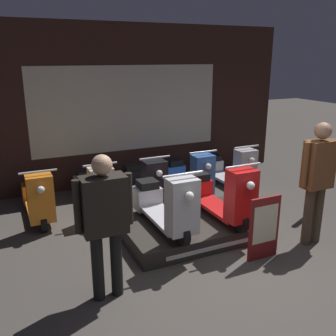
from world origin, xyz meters
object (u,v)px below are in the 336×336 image
object	(u,v)px
price_sign_board	(264,228)
scooter_backrow_4	(230,170)
scooter_backrow_0	(38,198)
scooter_backrow_2	(144,182)
person_left_browsing	(105,216)
street_bollard	(310,192)
scooter_display_left	(166,205)
scooter_backrow_3	(189,176)
person_right_browsing	(318,174)
scooter_display_right	(220,195)
scooter_backrow_1	(94,190)

from	to	relation	value
price_sign_board	scooter_backrow_4	bearing A→B (deg)	65.01
scooter_backrow_0	scooter_backrow_4	xyz separation A→B (m)	(3.71, 0.00, 0.00)
scooter_backrow_2	scooter_backrow_4	bearing A→B (deg)	0.00
person_left_browsing	street_bollard	bearing A→B (deg)	10.67
scooter_backrow_4	street_bollard	world-z (taller)	scooter_backrow_4
scooter_backrow_0	scooter_backrow_2	bearing A→B (deg)	0.00
scooter_display_left	scooter_backrow_2	distance (m)	1.72
price_sign_board	street_bollard	bearing A→B (deg)	25.88
scooter_display_left	scooter_backrow_2	bearing A→B (deg)	78.65
scooter_backrow_3	person_right_browsing	bearing A→B (deg)	-75.61
scooter_backrow_4	street_bollard	size ratio (longest dim) A/B	1.81
scooter_backrow_2	scooter_display_left	bearing A→B (deg)	-101.35
scooter_backrow_4	price_sign_board	world-z (taller)	scooter_backrow_4
scooter_backrow_4	person_right_browsing	world-z (taller)	person_right_browsing
scooter_backrow_2	street_bollard	distance (m)	2.85
scooter_backrow_4	person_left_browsing	xyz separation A→B (m)	(-3.27, -2.50, 0.61)
person_right_browsing	scooter_backrow_3	bearing A→B (deg)	104.39
scooter_backrow_3	person_left_browsing	bearing A→B (deg)	-133.16
scooter_display_right	scooter_backrow_0	world-z (taller)	scooter_display_right
scooter_display_left	price_sign_board	xyz separation A→B (m)	(1.00, -0.89, -0.16)
scooter_display_left	scooter_backrow_4	xyz separation A→B (m)	(2.19, 1.67, -0.24)
scooter_display_left	person_left_browsing	bearing A→B (deg)	-142.48
scooter_display_right	price_sign_board	world-z (taller)	scooter_display_right
scooter_display_right	person_right_browsing	xyz separation A→B (m)	(1.01, -0.83, 0.42)
scooter_display_left	scooter_backrow_2	size ratio (longest dim) A/B	1.00
scooter_backrow_0	street_bollard	world-z (taller)	scooter_backrow_0
scooter_display_left	price_sign_board	size ratio (longest dim) A/B	1.85
scooter_backrow_4	price_sign_board	distance (m)	2.83
scooter_backrow_2	scooter_backrow_3	size ratio (longest dim) A/B	1.00
scooter_backrow_1	price_sign_board	distance (m)	3.02
scooter_backrow_1	street_bollard	size ratio (longest dim) A/B	1.81
scooter_display_left	scooter_backrow_3	size ratio (longest dim) A/B	1.00
scooter_backrow_0	scooter_backrow_3	distance (m)	2.79
scooter_backrow_3	person_right_browsing	xyz separation A→B (m)	(0.64, -2.50, 0.66)
scooter_backrow_4	person_left_browsing	size ratio (longest dim) A/B	0.98
scooter_backrow_2	price_sign_board	distance (m)	2.65
scooter_display_left	price_sign_board	world-z (taller)	scooter_display_left
scooter_backrow_0	scooter_backrow_3	bearing A→B (deg)	0.00
person_left_browsing	scooter_backrow_0	bearing A→B (deg)	100.05
scooter_backrow_1	scooter_backrow_4	bearing A→B (deg)	0.00
scooter_backrow_2	scooter_backrow_4	size ratio (longest dim) A/B	1.00
street_bollard	scooter_backrow_2	bearing A→B (deg)	140.32
scooter_display_left	scooter_backrow_3	xyz separation A→B (m)	(1.26, 1.67, -0.24)
scooter_backrow_1	scooter_display_right	bearing A→B (deg)	-48.32
scooter_backrow_4	street_bollard	distance (m)	1.85
scooter_backrow_3	scooter_backrow_4	bearing A→B (deg)	0.00
person_right_browsing	scooter_backrow_1	bearing A→B (deg)	135.00
scooter_backrow_3	scooter_backrow_2	bearing A→B (deg)	180.00
scooter_backrow_3	street_bollard	bearing A→B (deg)	-55.21
scooter_display_left	person_right_browsing	size ratio (longest dim) A/B	0.91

